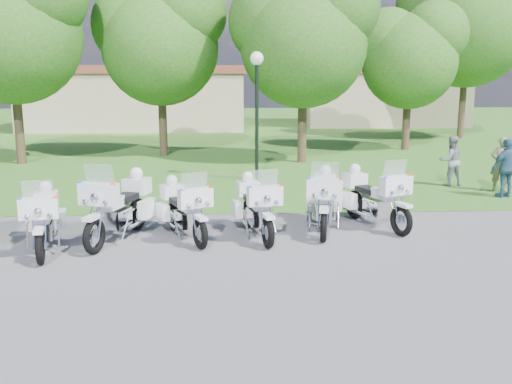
{
  "coord_description": "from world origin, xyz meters",
  "views": [
    {
      "loc": [
        0.08,
        -11.26,
        3.52
      ],
      "look_at": [
        0.68,
        1.2,
        0.95
      ],
      "focal_mm": 40.0,
      "sensor_mm": 36.0,
      "label": 1
    }
  ],
  "objects_px": {
    "motorcycle_3": "(183,208)",
    "bystander_c": "(507,168)",
    "motorcycle_5": "(324,199)",
    "bystander_b": "(451,161)",
    "bystander_a": "(501,164)",
    "lamp_post": "(257,84)",
    "motorcycle_6": "(373,196)",
    "motorcycle_2": "(120,206)",
    "motorcycle_4": "(256,206)",
    "motorcycle_1": "(44,218)"
  },
  "relations": [
    {
      "from": "motorcycle_3",
      "to": "bystander_c",
      "type": "height_order",
      "value": "bystander_c"
    },
    {
      "from": "motorcycle_5",
      "to": "bystander_b",
      "type": "height_order",
      "value": "motorcycle_5"
    },
    {
      "from": "bystander_a",
      "to": "bystander_c",
      "type": "xyz_separation_m",
      "value": [
        -0.22,
        -0.83,
        0.02
      ]
    },
    {
      "from": "lamp_post",
      "to": "motorcycle_6",
      "type": "bearing_deg",
      "value": -67.38
    },
    {
      "from": "motorcycle_6",
      "to": "lamp_post",
      "type": "xyz_separation_m",
      "value": [
        -2.47,
        5.93,
        2.51
      ]
    },
    {
      "from": "motorcycle_2",
      "to": "motorcycle_4",
      "type": "distance_m",
      "value": 2.95
    },
    {
      "from": "bystander_a",
      "to": "motorcycle_6",
      "type": "bearing_deg",
      "value": 55.71
    },
    {
      "from": "motorcycle_3",
      "to": "motorcycle_5",
      "type": "relative_size",
      "value": 0.87
    },
    {
      "from": "motorcycle_3",
      "to": "motorcycle_4",
      "type": "xyz_separation_m",
      "value": [
        1.59,
        0.08,
        0.02
      ]
    },
    {
      "from": "motorcycle_2",
      "to": "bystander_c",
      "type": "height_order",
      "value": "motorcycle_2"
    },
    {
      "from": "motorcycle_2",
      "to": "motorcycle_5",
      "type": "distance_m",
      "value": 4.59
    },
    {
      "from": "motorcycle_6",
      "to": "bystander_a",
      "type": "height_order",
      "value": "bystander_a"
    },
    {
      "from": "motorcycle_4",
      "to": "motorcycle_5",
      "type": "distance_m",
      "value": 1.67
    },
    {
      "from": "motorcycle_4",
      "to": "lamp_post",
      "type": "xyz_separation_m",
      "value": [
        0.35,
        6.68,
        2.54
      ]
    },
    {
      "from": "bystander_b",
      "to": "motorcycle_3",
      "type": "bearing_deg",
      "value": 28.97
    },
    {
      "from": "motorcycle_4",
      "to": "motorcycle_6",
      "type": "xyz_separation_m",
      "value": [
        2.82,
        0.75,
        0.03
      ]
    },
    {
      "from": "motorcycle_2",
      "to": "motorcycle_6",
      "type": "relative_size",
      "value": 1.09
    },
    {
      "from": "motorcycle_2",
      "to": "motorcycle_5",
      "type": "height_order",
      "value": "motorcycle_2"
    },
    {
      "from": "motorcycle_4",
      "to": "motorcycle_3",
      "type": "bearing_deg",
      "value": -8.58
    },
    {
      "from": "motorcycle_3",
      "to": "motorcycle_4",
      "type": "distance_m",
      "value": 1.59
    },
    {
      "from": "motorcycle_6",
      "to": "bystander_b",
      "type": "bearing_deg",
      "value": -150.43
    },
    {
      "from": "lamp_post",
      "to": "bystander_c",
      "type": "height_order",
      "value": "lamp_post"
    },
    {
      "from": "motorcycle_3",
      "to": "lamp_post",
      "type": "xyz_separation_m",
      "value": [
        1.94,
        6.77,
        2.56
      ]
    },
    {
      "from": "motorcycle_2",
      "to": "motorcycle_4",
      "type": "xyz_separation_m",
      "value": [
        2.95,
        0.14,
        -0.07
      ]
    },
    {
      "from": "bystander_a",
      "to": "motorcycle_2",
      "type": "bearing_deg",
      "value": 41.71
    },
    {
      "from": "motorcycle_1",
      "to": "motorcycle_6",
      "type": "xyz_separation_m",
      "value": [
        7.18,
        1.61,
        0.04
      ]
    },
    {
      "from": "bystander_b",
      "to": "motorcycle_4",
      "type": "bearing_deg",
      "value": 34.56
    },
    {
      "from": "motorcycle_1",
      "to": "motorcycle_6",
      "type": "bearing_deg",
      "value": -179.48
    },
    {
      "from": "motorcycle_6",
      "to": "motorcycle_3",
      "type": "bearing_deg",
      "value": -11.76
    },
    {
      "from": "motorcycle_1",
      "to": "motorcycle_2",
      "type": "bearing_deg",
      "value": -165.28
    },
    {
      "from": "bystander_b",
      "to": "bystander_a",
      "type": "bearing_deg",
      "value": 133.09
    },
    {
      "from": "motorcycle_2",
      "to": "motorcycle_4",
      "type": "height_order",
      "value": "motorcycle_2"
    },
    {
      "from": "motorcycle_2",
      "to": "motorcycle_3",
      "type": "bearing_deg",
      "value": -159.84
    },
    {
      "from": "motorcycle_2",
      "to": "motorcycle_4",
      "type": "bearing_deg",
      "value": -159.58
    },
    {
      "from": "bystander_a",
      "to": "motorcycle_3",
      "type": "bearing_deg",
      "value": 44.41
    },
    {
      "from": "motorcycle_2",
      "to": "bystander_a",
      "type": "relative_size",
      "value": 1.52
    },
    {
      "from": "bystander_b",
      "to": "bystander_c",
      "type": "relative_size",
      "value": 0.94
    },
    {
      "from": "motorcycle_6",
      "to": "bystander_a",
      "type": "xyz_separation_m",
      "value": [
        4.87,
        3.75,
        0.14
      ]
    },
    {
      "from": "motorcycle_4",
      "to": "lamp_post",
      "type": "distance_m",
      "value": 7.16
    },
    {
      "from": "motorcycle_4",
      "to": "bystander_b",
      "type": "distance_m",
      "value": 8.56
    },
    {
      "from": "motorcycle_6",
      "to": "motorcycle_5",
      "type": "bearing_deg",
      "value": -8.66
    },
    {
      "from": "motorcycle_3",
      "to": "bystander_a",
      "type": "bearing_deg",
      "value": -178.2
    },
    {
      "from": "lamp_post",
      "to": "bystander_c",
      "type": "relative_size",
      "value": 2.47
    },
    {
      "from": "motorcycle_1",
      "to": "bystander_b",
      "type": "height_order",
      "value": "bystander_b"
    },
    {
      "from": "motorcycle_5",
      "to": "bystander_c",
      "type": "distance_m",
      "value": 6.7
    },
    {
      "from": "motorcycle_2",
      "to": "motorcycle_6",
      "type": "bearing_deg",
      "value": -153.56
    },
    {
      "from": "motorcycle_4",
      "to": "lamp_post",
      "type": "relative_size",
      "value": 0.56
    },
    {
      "from": "motorcycle_5",
      "to": "lamp_post",
      "type": "height_order",
      "value": "lamp_post"
    },
    {
      "from": "motorcycle_4",
      "to": "bystander_a",
      "type": "height_order",
      "value": "bystander_a"
    },
    {
      "from": "motorcycle_2",
      "to": "motorcycle_1",
      "type": "bearing_deg",
      "value": 44.45
    }
  ]
}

